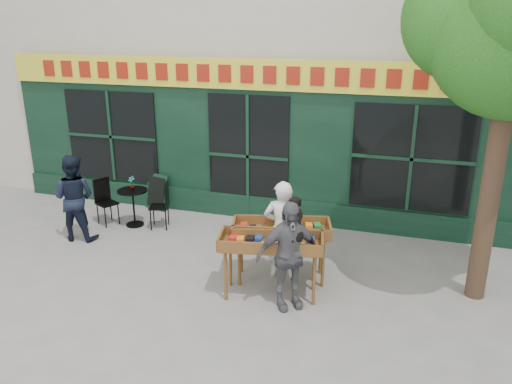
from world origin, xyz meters
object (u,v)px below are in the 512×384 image
Objects in this scene: woman at (282,230)px; man_right at (288,255)px; dog at (294,220)px; book_cart_right at (281,232)px; book_cart_center at (271,245)px; man_left at (74,198)px; bistro_table at (133,200)px.

woman is 1.00× the size of man_right.
book_cart_right is (-0.33, 0.57, -0.47)m from dog.
man_right reaches higher than book_cart_right.
book_cart_center is 4.22m from man_left.
man_left is (-4.12, 0.26, 0.02)m from woman.
woman is at bearing 105.33° from dog.
man_left is at bearing -14.89° from woman.
book_cart_right is 0.99× the size of man_right.
book_cart_right is 4.15m from man_left.
man_left is at bearing 130.53° from man_right.
bistro_table is (-3.42, 1.16, -0.27)m from woman.
woman is 0.13m from book_cart_right.
bistro_table is at bearing -30.04° from woman.
dog is at bearing 44.75° from man_right.
man_left is at bearing 159.56° from book_cart_right.
man_right is 4.58m from man_left.
book_cart_center is 0.96× the size of man_left.
dog is 0.81m from book_cart_right.
man_left is (-4.47, 0.96, -0.46)m from dog.
book_cart_right is at bearing 87.15° from woman.
bistro_table is (-3.73, 2.04, -0.27)m from man_right.
man_left is (-4.13, 0.39, 0.01)m from book_cart_right.
dog is 4.59m from man_left.
woman is at bearing 74.92° from man_right.
man_right reaches higher than book_cart_center.
man_right is (-0.03, -0.18, -0.48)m from dog.
man_right is at bearing -83.27° from book_cart_right.
man_left is at bearing 156.60° from dog.
woman is (-0.35, 0.70, -0.48)m from dog.
book_cart_right is 2.12× the size of bistro_table.
man_right is at bearing 98.76° from woman.
woman is at bearing 78.77° from book_cart_center.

